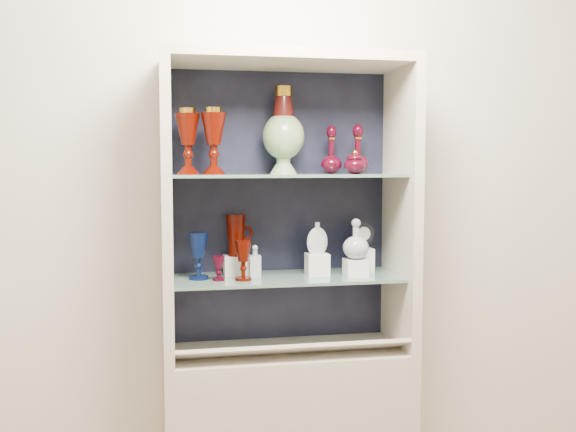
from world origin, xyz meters
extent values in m
cube|color=white|center=(0.00, 1.75, 1.40)|extent=(3.50, 0.02, 2.80)
cube|color=black|center=(0.00, 1.72, 1.32)|extent=(0.98, 0.02, 1.15)
cube|color=#BBB2A0|center=(-0.48, 1.53, 1.32)|extent=(0.04, 0.40, 1.15)
cube|color=#BBB2A0|center=(0.48, 1.53, 1.32)|extent=(0.04, 0.40, 1.15)
cube|color=#BBB2A0|center=(0.00, 1.53, 1.92)|extent=(1.00, 0.40, 0.04)
cube|color=slate|center=(0.00, 1.55, 1.04)|extent=(0.92, 0.34, 0.01)
cube|color=slate|center=(0.00, 1.55, 1.46)|extent=(0.92, 0.34, 0.01)
cube|color=#BBB2A0|center=(0.00, 1.42, 0.78)|extent=(0.92, 0.17, 0.09)
cube|color=white|center=(0.04, 1.42, 0.80)|extent=(0.10, 0.06, 0.03)
cube|color=white|center=(-0.27, 1.42, 0.80)|extent=(0.10, 0.06, 0.03)
cube|color=white|center=(0.33, 1.42, 0.80)|extent=(0.10, 0.06, 0.03)
cube|color=white|center=(0.11, 1.42, 0.80)|extent=(0.10, 0.06, 0.03)
cube|color=silver|center=(-0.20, 1.62, 1.09)|extent=(0.10, 0.10, 0.08)
cube|color=silver|center=(0.13, 1.55, 1.09)|extent=(0.09, 0.09, 0.09)
cube|color=silver|center=(0.28, 1.50, 1.08)|extent=(0.09, 0.09, 0.07)
cube|color=silver|center=(0.34, 1.60, 1.10)|extent=(0.08, 0.08, 0.10)
camera|label=1|loc=(-0.47, -1.01, 1.52)|focal=40.00mm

